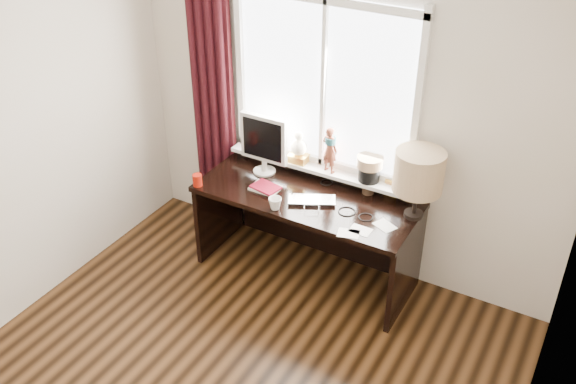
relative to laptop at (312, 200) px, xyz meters
The scene contains 15 objects.
ceiling 2.41m from the laptop, 89.23° to the right, with size 3.50×4.00×0.00m, color white.
wall_back 0.69m from the laptop, 87.21° to the left, with size 3.50×2.60×0.00m, color beige.
laptop is the anchor object (origin of this frame).
mug 0.29m from the laptop, 132.00° to the right, with size 0.10×0.09×0.10m, color white.
red_cup 0.91m from the laptop, 165.43° to the right, with size 0.07×0.07×0.10m, color #931205.
window 0.68m from the laptop, 106.94° to the left, with size 1.52×0.20×1.40m.
curtain 1.21m from the laptop, 162.94° to the left, with size 0.38×0.09×2.25m.
desk 0.31m from the laptop, 116.03° to the left, with size 1.70×0.70×0.75m.
monitor 0.63m from the laptop, 159.51° to the left, with size 0.40×0.18×0.49m.
notebook_stack 0.39m from the laptop, behind, with size 0.24×0.18×0.03m.
brush_holder 0.45m from the laptop, 45.73° to the left, with size 0.09×0.09×0.25m.
icon_frame 0.60m from the laptop, 37.48° to the left, with size 0.10×0.03×0.13m.
table_lamp 0.82m from the laptop, 14.92° to the left, with size 0.35×0.35×0.52m.
loose_papers 0.50m from the laptop, 16.01° to the right, with size 0.36×0.36×0.00m.
desk_cables 0.26m from the laptop, 17.52° to the left, with size 0.60×0.45×0.01m.
Camera 1 is at (1.78, -2.00, 3.34)m, focal length 40.00 mm.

